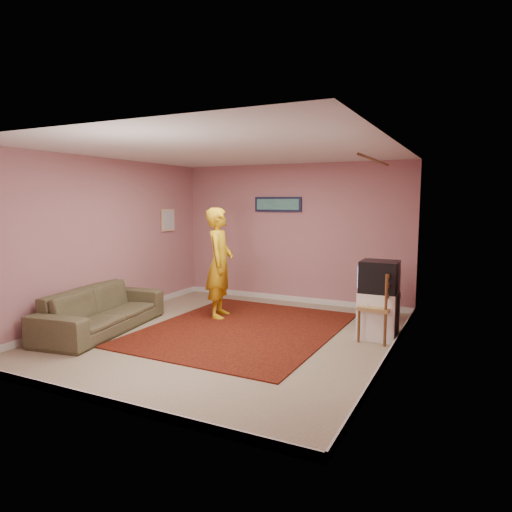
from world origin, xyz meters
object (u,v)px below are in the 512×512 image
at_px(tv_cabinet, 378,315).
at_px(chair_a, 385,289).
at_px(person, 220,263).
at_px(chair_b, 376,298).
at_px(crt_tv, 379,276).
at_px(sofa, 102,310).

distance_m(tv_cabinet, chair_a, 0.92).
bearing_deg(person, tv_cabinet, -108.16).
height_order(tv_cabinet, chair_b, chair_b).
distance_m(crt_tv, person, 2.58).
relative_size(tv_cabinet, chair_b, 1.25).
distance_m(chair_a, chair_b, 1.05).
height_order(chair_b, person, person).
distance_m(crt_tv, sofa, 4.05).
relative_size(crt_tv, sofa, 0.24).
xyz_separation_m(crt_tv, sofa, (-3.74, -1.44, -0.56)).
height_order(chair_b, sofa, chair_b).
relative_size(tv_cabinet, chair_a, 1.37).
bearing_deg(chair_a, person, -145.06).
xyz_separation_m(tv_cabinet, sofa, (-3.75, -1.44, -0.01)).
distance_m(chair_b, person, 2.61).
distance_m(crt_tv, chair_a, 0.96).
distance_m(sofa, person, 1.96).
relative_size(chair_a, sofa, 0.22).
distance_m(chair_a, person, 2.68).
relative_size(sofa, person, 1.21).
bearing_deg(chair_b, chair_a, -171.92).
xyz_separation_m(crt_tv, chair_b, (0.00, -0.14, -0.28)).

